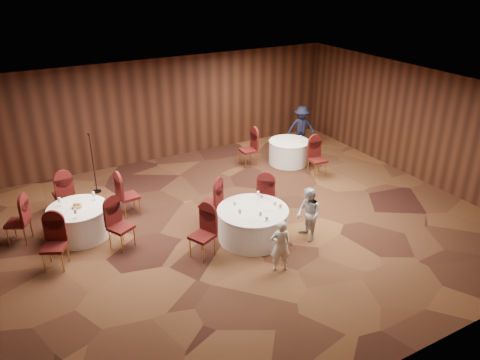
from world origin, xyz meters
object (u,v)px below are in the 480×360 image
table_main (253,223)px  woman_a (280,246)px  woman_b (308,214)px  mic_stand (95,175)px  man_c (301,128)px  table_right (289,152)px  table_left (79,221)px

table_main → woman_a: size_ratio=1.40×
woman_b → mic_stand: bearing=-135.0°
woman_a → man_c: size_ratio=0.79×
table_right → woman_a: size_ratio=1.08×
table_main → man_c: (4.34, 4.16, 0.36)m
table_main → table_left: bearing=149.7°
table_right → table_left: bearing=-169.4°
table_right → woman_a: bearing=-126.1°
table_left → table_right: bearing=10.6°
table_right → man_c: bearing=38.7°
woman_b → man_c: man_c is taller
woman_a → woman_b: woman_b is taller
woman_a → woman_b: (1.22, 0.70, 0.05)m
table_left → table_right: same height
table_main → mic_stand: (-2.60, 4.16, 0.13)m
table_main → woman_a: bearing=-95.9°
table_left → woman_b: bearing=-30.4°
man_c → mic_stand: bearing=-153.3°
woman_b → man_c: bearing=153.4°
table_right → mic_stand: bearing=171.3°
table_right → man_c: man_c is taller
mic_stand → man_c: 6.95m
table_main → table_left: size_ratio=1.19×
table_right → woman_b: woman_b is taller
table_main → man_c: bearing=43.8°
woman_a → man_c: bearing=-108.6°
table_main → table_left: 4.02m
mic_stand → table_right: bearing=-8.7°
table_right → woman_a: 5.73m
table_right → table_main: bearing=-134.7°
table_main → table_left: (-3.47, 2.02, -0.00)m
table_left → man_c: man_c is taller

